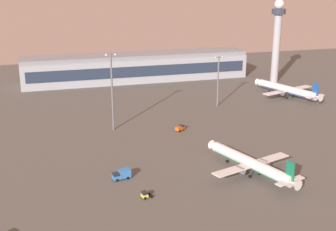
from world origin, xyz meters
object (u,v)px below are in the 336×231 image
at_px(catering_truck, 122,174).
at_px(apron_light_east, 112,88).
at_px(control_tower, 277,36).
at_px(cargo_loader, 180,128).
at_px(apron_light_central, 218,78).
at_px(airplane_terminal_side, 287,90).
at_px(pushback_tug, 145,195).
at_px(airplane_near_gate, 251,163).

relative_size(catering_truck, apron_light_east, 0.19).
height_order(control_tower, cargo_loader, control_tower).
bearing_deg(apron_light_east, apron_light_central, 20.74).
xyz_separation_m(airplane_terminal_side, catering_truck, (-101.45, -72.85, -2.57)).
bearing_deg(cargo_loader, catering_truck, -72.47).
relative_size(cargo_loader, apron_light_east, 0.14).
xyz_separation_m(control_tower, pushback_tug, (-109.38, -121.58, -26.47)).
relative_size(airplane_terminal_side, pushback_tug, 12.32).
bearing_deg(catering_truck, apron_light_east, -17.08).
distance_m(airplane_terminal_side, apron_light_east, 100.13).
bearing_deg(pushback_tug, catering_truck, 2.87).
bearing_deg(catering_truck, apron_light_central, -51.87).
bearing_deg(control_tower, catering_truck, -136.54).
xyz_separation_m(pushback_tug, apron_light_east, (1.68, 61.64, 16.60)).
height_order(apron_light_central, apron_light_east, apron_light_east).
bearing_deg(control_tower, apron_light_central, -143.52).
relative_size(control_tower, cargo_loader, 10.64).
height_order(cargo_loader, apron_light_central, apron_light_central).
bearing_deg(apron_light_central, cargo_loader, -133.93).
relative_size(airplane_near_gate, apron_light_east, 1.19).
bearing_deg(pushback_tug, apron_light_central, -46.71).
relative_size(control_tower, apron_light_east, 1.53).
bearing_deg(control_tower, airplane_near_gate, -122.45).
relative_size(airplane_terminal_side, catering_truck, 6.98).
bearing_deg(airplane_terminal_side, apron_light_central, 168.88).
relative_size(airplane_near_gate, airplane_terminal_side, 0.90).
bearing_deg(airplane_near_gate, pushback_tug, 172.19).
bearing_deg(airplane_near_gate, airplane_terminal_side, 35.49).
height_order(airplane_near_gate, pushback_tug, airplane_near_gate).
bearing_deg(catering_truck, cargo_loader, -49.81).
height_order(airplane_terminal_side, apron_light_east, apron_light_east).
distance_m(catering_truck, apron_light_central, 91.68).
xyz_separation_m(airplane_terminal_side, apron_light_east, (-95.88, -25.47, 13.52)).
distance_m(airplane_near_gate, cargo_loader, 47.27).
xyz_separation_m(control_tower, cargo_loader, (-81.89, -69.15, -26.36)).
height_order(control_tower, catering_truck, control_tower).
distance_m(airplane_terminal_side, pushback_tug, 130.84).
height_order(control_tower, pushback_tug, control_tower).
xyz_separation_m(airplane_terminal_side, cargo_loader, (-70.08, -34.69, -2.97)).
distance_m(airplane_near_gate, airplane_terminal_side, 101.94).
distance_m(cargo_loader, apron_light_central, 43.45).
relative_size(cargo_loader, apron_light_central, 0.19).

